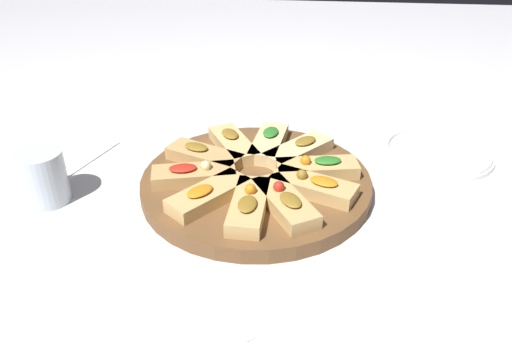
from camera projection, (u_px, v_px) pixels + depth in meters
The scene contains 15 objects.
ground_plane at pixel (256, 189), 0.83m from camera, with size 3.00×3.00×0.00m, color white.
serving_board at pixel (256, 183), 0.82m from camera, with size 0.38×0.38×0.02m, color brown.
focaccia_slice_0 at pixel (233, 144), 0.89m from camera, with size 0.14×0.11×0.03m.
focaccia_slice_1 at pixel (204, 156), 0.85m from camera, with size 0.10×0.14×0.03m.
focaccia_slice_2 at pixel (194, 175), 0.80m from camera, with size 0.08×0.14×0.04m.
focaccia_slice_3 at pixel (208, 195), 0.75m from camera, with size 0.13×0.12×0.03m.
focaccia_slice_4 at pixel (246, 205), 0.73m from camera, with size 0.13×0.05×0.04m.
focaccia_slice_5 at pixel (285, 202), 0.73m from camera, with size 0.14×0.11×0.04m.
focaccia_slice_6 at pixel (313, 186), 0.77m from camera, with size 0.10×0.14×0.04m.
focaccia_slice_7 at pixel (317, 168), 0.82m from camera, with size 0.07×0.14×0.04m.
focaccia_slice_8 at pixel (299, 151), 0.87m from camera, with size 0.13×0.12×0.03m.
focaccia_slice_9 at pixel (269, 143), 0.90m from camera, with size 0.14×0.06×0.03m.
plate_left at pixel (438, 152), 0.93m from camera, with size 0.20×0.20×0.02m.
water_glass at pixel (42, 177), 0.78m from camera, with size 0.07×0.07×0.09m, color silver.
napkin_stack at pixel (69, 152), 0.94m from camera, with size 0.14×0.12×0.01m, color white.
Camera 1 is at (0.70, 0.07, 0.45)m, focal length 35.00 mm.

